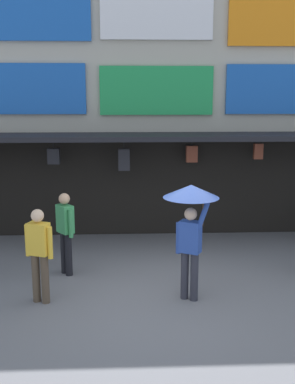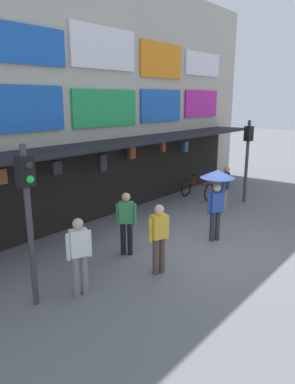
{
  "view_description": "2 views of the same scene",
  "coord_description": "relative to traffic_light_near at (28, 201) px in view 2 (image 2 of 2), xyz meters",
  "views": [
    {
      "loc": [
        -0.73,
        -7.65,
        3.56
      ],
      "look_at": [
        -0.33,
        1.57,
        1.62
      ],
      "focal_mm": 43.08,
      "sensor_mm": 36.0,
      "label": 1
    },
    {
      "loc": [
        -8.29,
        -4.72,
        3.97
      ],
      "look_at": [
        -1.19,
        1.2,
        1.55
      ],
      "focal_mm": 33.27,
      "sensor_mm": 36.0,
      "label": 2
    }
  ],
  "objects": [
    {
      "name": "pedestrian_in_black",
      "position": [
        7.82,
        -0.01,
        -1.19
      ],
      "size": [
        0.5,
        0.33,
        1.68
      ],
      "color": "gray",
      "rests_on": "ground"
    },
    {
      "name": "pedestrian_with_umbrella",
      "position": [
        5.2,
        -1.08,
        -0.5
      ],
      "size": [
        0.96,
        0.96,
        2.08
      ],
      "color": "#2D2D38",
      "rests_on": "ground"
    },
    {
      "name": "pedestrian_in_purple",
      "position": [
        2.87,
        0.21,
        -1.19
      ],
      "size": [
        0.39,
        0.44,
        1.68
      ],
      "color": "black",
      "rests_on": "ground"
    },
    {
      "name": "pedestrian_in_white",
      "position": [
        0.81,
        -0.41,
        -1.19
      ],
      "size": [
        0.49,
        0.35,
        1.68
      ],
      "color": "gray",
      "rests_on": "ground"
    },
    {
      "name": "pedestrian_in_green",
      "position": [
        2.59,
        -1.08,
        -1.19
      ],
      "size": [
        0.5,
        0.34,
        1.68
      ],
      "color": "brown",
      "rests_on": "ground"
    },
    {
      "name": "ground_plane",
      "position": [
        4.85,
        -1.03,
        -2.14
      ],
      "size": [
        80.0,
        80.0,
        0.0
      ],
      "primitive_type": "plane",
      "color": "slate"
    },
    {
      "name": "traffic_light_near",
      "position": [
        0.0,
        0.0,
        0.0
      ],
      "size": [
        0.3,
        0.33,
        3.2
      ],
      "color": "#38383D",
      "rests_on": "ground"
    },
    {
      "name": "traffic_light_far",
      "position": [
        9.49,
        0.02,
        0.0
      ],
      "size": [
        0.33,
        0.35,
        3.2
      ],
      "color": "#38383D",
      "rests_on": "ground"
    },
    {
      "name": "bicycle_parked",
      "position": [
        8.7,
        1.7,
        -1.75
      ],
      "size": [
        0.72,
        1.16,
        1.05
      ],
      "color": "black",
      "rests_on": "ground"
    },
    {
      "name": "shopfront",
      "position": [
        4.85,
        3.53,
        1.82
      ],
      "size": [
        18.0,
        2.6,
        8.0
      ],
      "color": "#B2AD9E",
      "rests_on": "ground"
    }
  ]
}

